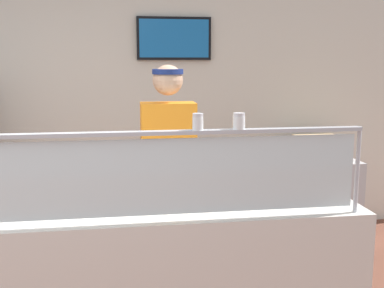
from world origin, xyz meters
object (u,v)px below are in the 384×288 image
worker_figure (169,172)px  parmesan_shaker (198,123)px  pizza_server (171,195)px  pizza_tray (166,198)px  pepper_flake_shaker (239,122)px  pizza_box_stack (320,148)px

worker_figure → parmesan_shaker: bearing=-86.4°
pizza_server → parmesan_shaker: (0.10, -0.37, 0.48)m
pizza_tray → pizza_server: bearing=-35.4°
pizza_tray → pepper_flake_shaker: pepper_flake_shaker is taller
worker_figure → pizza_box_stack: (1.62, 1.10, -0.07)m
pizza_server → worker_figure: worker_figure is taller
pizza_tray → pizza_box_stack: bearing=43.5°
parmesan_shaker → pizza_box_stack: parmesan_shaker is taller
pizza_tray → pizza_server: 0.04m
pizza_tray → worker_figure: 0.51m
pepper_flake_shaker → worker_figure: size_ratio=0.05×
parmesan_shaker → pizza_box_stack: size_ratio=0.19×
parmesan_shaker → pizza_box_stack: 2.59m
pizza_tray → pizza_server: pizza_server is taller
pizza_tray → pizza_box_stack: size_ratio=0.98×
pizza_server → parmesan_shaker: bearing=-84.6°
pizza_tray → pepper_flake_shaker: (0.35, -0.39, 0.50)m
pizza_tray → pizza_server: size_ratio=1.61×
pepper_flake_shaker → pizza_box_stack: 2.46m
worker_figure → pepper_flake_shaker: bearing=-72.9°
pizza_box_stack → worker_figure: bearing=-145.7°
pizza_server → pizza_box_stack: size_ratio=0.61×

